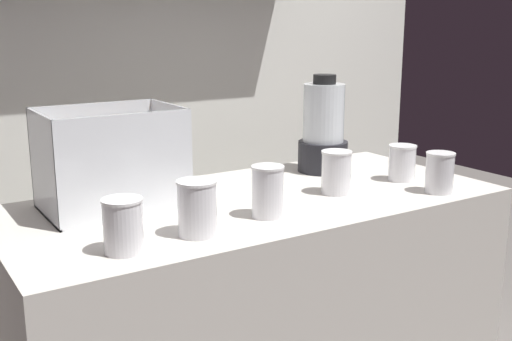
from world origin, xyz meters
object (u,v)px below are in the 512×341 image
Objects in this scene: blender_pitcher at (323,131)px; juice_cup_pomegranate_rightmost at (402,165)px; carrot_display_bin at (111,177)px; juice_cup_carrot_right at (336,175)px; juice_cup_carrot_far_left at (123,229)px; juice_cup_carrot_far_right at (439,175)px; juice_cup_beet_left at (197,210)px; juice_cup_mango_middle at (268,194)px.

juice_cup_pomegranate_rightmost is at bearing -60.85° from blender_pitcher.
juice_cup_carrot_right is (0.59, -0.21, -0.03)m from carrot_display_bin.
juice_cup_carrot_far_left is 0.70m from juice_cup_carrot_right.
blender_pitcher is 0.29m from juice_cup_carrot_right.
carrot_display_bin is at bearing 157.23° from juice_cup_carrot_far_right.
juice_cup_beet_left is 1.17× the size of juice_cup_pomegranate_rightmost.
juice_cup_carrot_far_right is (0.26, -0.15, -0.00)m from juice_cup_carrot_right.
blender_pitcher is 0.28m from juice_cup_pomegranate_rightmost.
carrot_display_bin is 3.13× the size of juice_cup_pomegranate_rightmost.
juice_cup_mango_middle is at bearing -164.47° from juice_cup_carrot_right.
juice_cup_carrot_far_left is 1.01× the size of juice_cup_carrot_far_right.
blender_pitcher is at bearing 119.15° from juice_cup_pomegranate_rightmost.
juice_cup_carrot_far_left reaches higher than juice_cup_carrot_far_right.
juice_cup_carrot_far_right is at bearing -1.59° from juice_cup_carrot_far_left.
juice_cup_carrot_far_right is at bearing -7.51° from juice_cup_mango_middle.
juice_cup_pomegranate_rightmost is at bearing 7.96° from juice_cup_carrot_far_left.
juice_cup_beet_left reaches higher than juice_cup_carrot_right.
juice_cup_pomegranate_rightmost is (0.77, 0.12, -0.01)m from juice_cup_beet_left.
carrot_display_bin is at bearing 106.14° from juice_cup_beet_left.
blender_pitcher reaches higher than juice_cup_carrot_far_left.
blender_pitcher is 2.40× the size of juice_cup_mango_middle.
juice_cup_pomegranate_rightmost is (0.86, -0.20, -0.04)m from carrot_display_bin.
juice_cup_mango_middle is (-0.43, -0.32, -0.07)m from blender_pitcher.
blender_pitcher is at bearing 59.73° from juice_cup_carrot_right.
carrot_display_bin is 0.63m from juice_cup_carrot_right.
juice_cup_carrot_right is at bearing -120.27° from blender_pitcher.
blender_pitcher reaches higher than juice_cup_carrot_right.
carrot_display_bin is 0.33m from juice_cup_beet_left.
blender_pitcher reaches higher than carrot_display_bin.
juice_cup_carrot_far_left is (-0.83, -0.37, -0.08)m from blender_pitcher.
juice_cup_carrot_right reaches higher than juice_cup_carrot_far_right.
juice_cup_carrot_far_right is (0.85, -0.36, -0.03)m from carrot_display_bin.
juice_cup_carrot_right is 0.30m from juice_cup_carrot_far_right.
juice_cup_mango_middle is (0.40, 0.05, 0.01)m from juice_cup_carrot_far_left.
juice_cup_carrot_right is at bearing 10.39° from juice_cup_carrot_far_left.
juice_cup_carrot_far_left is at bearing -105.62° from carrot_display_bin.
juice_cup_mango_middle is (0.31, -0.29, -0.03)m from carrot_display_bin.
carrot_display_bin is at bearing 160.90° from juice_cup_carrot_right.
juice_cup_beet_left is 0.22m from juice_cup_mango_middle.
juice_cup_beet_left is at bearing 176.90° from juice_cup_carrot_far_right.
juice_cup_mango_middle is 0.30m from juice_cup_carrot_right.
juice_cup_beet_left is at bearing -171.79° from juice_cup_mango_middle.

